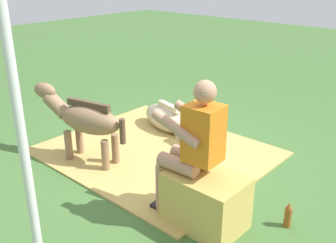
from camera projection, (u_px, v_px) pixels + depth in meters
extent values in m
plane|color=#426B33|center=(157.00, 160.00, 4.92)|extent=(24.00, 24.00, 0.00)
cube|color=tan|center=(157.00, 152.00, 5.11)|extent=(2.69, 2.29, 0.02)
cube|color=tan|center=(205.00, 200.00, 3.63)|extent=(0.71, 0.50, 0.52)
cylinder|color=tan|center=(178.00, 165.00, 3.58)|extent=(0.41, 0.16, 0.14)
cylinder|color=tan|center=(161.00, 188.00, 3.82)|extent=(0.11, 0.11, 0.52)
cube|color=black|center=(161.00, 208.00, 3.91)|extent=(0.22, 0.11, 0.06)
cylinder|color=tan|center=(191.00, 157.00, 3.73)|extent=(0.41, 0.16, 0.14)
cylinder|color=tan|center=(174.00, 180.00, 3.97)|extent=(0.11, 0.11, 0.52)
cube|color=black|center=(174.00, 200.00, 4.05)|extent=(0.22, 0.11, 0.06)
cube|color=orange|center=(204.00, 134.00, 3.41)|extent=(0.31, 0.29, 0.52)
cylinder|color=tan|center=(176.00, 129.00, 3.39)|extent=(0.50, 0.11, 0.26)
cylinder|color=tan|center=(197.00, 118.00, 3.62)|extent=(0.50, 0.11, 0.26)
sphere|color=tan|center=(205.00, 92.00, 3.27)|extent=(0.20, 0.20, 0.20)
ellipsoid|color=#8C6B4C|center=(90.00, 120.00, 4.67)|extent=(0.89, 0.50, 0.34)
cylinder|color=#8C6B4C|center=(69.00, 146.00, 4.85)|extent=(0.09, 0.09, 0.39)
cylinder|color=#8C6B4C|center=(79.00, 140.00, 5.01)|extent=(0.09, 0.09, 0.39)
cylinder|color=#8C6B4C|center=(105.00, 156.00, 4.60)|extent=(0.09, 0.09, 0.39)
cylinder|color=#8C6B4C|center=(115.00, 149.00, 4.76)|extent=(0.09, 0.09, 0.39)
cylinder|color=#8C6B4C|center=(57.00, 105.00, 4.85)|extent=(0.40, 0.26, 0.33)
ellipsoid|color=#8C6B4C|center=(45.00, 91.00, 4.87)|extent=(0.35, 0.23, 0.20)
cube|color=#4D3A2A|center=(88.00, 105.00, 4.60)|extent=(0.60, 0.19, 0.08)
cylinder|color=#4D3A2A|center=(122.00, 131.00, 4.48)|extent=(0.07, 0.07, 0.30)
ellipsoid|color=tan|center=(166.00, 118.00, 5.76)|extent=(0.95, 0.59, 0.36)
cube|color=tan|center=(188.00, 139.00, 5.40)|extent=(0.33, 0.30, 0.10)
cylinder|color=tan|center=(189.00, 126.00, 5.31)|extent=(0.32, 0.24, 0.30)
ellipsoid|color=tan|center=(198.00, 125.00, 5.15)|extent=(0.33, 0.23, 0.20)
cube|color=beige|center=(169.00, 107.00, 5.62)|extent=(0.45, 0.18, 0.08)
cylinder|color=brown|center=(288.00, 217.00, 3.65)|extent=(0.07, 0.07, 0.20)
cone|color=brown|center=(289.00, 206.00, 3.61)|extent=(0.06, 0.06, 0.06)
cylinder|color=silver|center=(24.00, 154.00, 2.36)|extent=(0.06, 0.06, 2.45)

